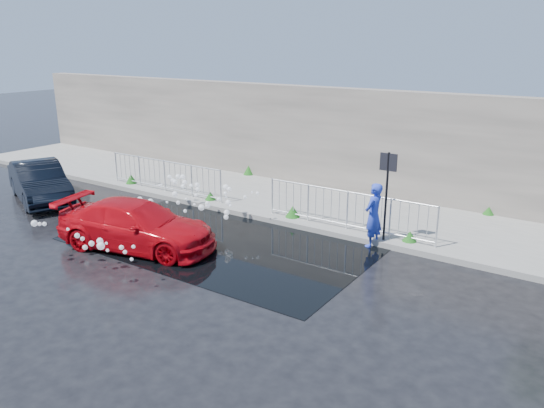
% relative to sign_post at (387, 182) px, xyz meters
% --- Properties ---
extents(ground, '(90.00, 90.00, 0.00)m').
position_rel_sign_post_xyz_m(ground, '(-4.20, -3.10, -1.72)').
color(ground, black).
rests_on(ground, ground).
extents(pavement, '(30.00, 4.00, 0.15)m').
position_rel_sign_post_xyz_m(pavement, '(-4.20, 1.90, -1.65)').
color(pavement, slate).
rests_on(pavement, ground).
extents(curb, '(30.00, 0.25, 0.16)m').
position_rel_sign_post_xyz_m(curb, '(-4.20, -0.10, -1.64)').
color(curb, slate).
rests_on(curb, ground).
extents(retaining_wall, '(30.00, 0.60, 3.50)m').
position_rel_sign_post_xyz_m(retaining_wall, '(-4.20, 4.10, 0.18)').
color(retaining_wall, '#5C554E').
rests_on(retaining_wall, pavement).
extents(puddle, '(8.00, 5.00, 0.01)m').
position_rel_sign_post_xyz_m(puddle, '(-3.70, -2.10, -1.72)').
color(puddle, black).
rests_on(puddle, ground).
extents(sign_post, '(0.45, 0.06, 2.50)m').
position_rel_sign_post_xyz_m(sign_post, '(0.00, 0.00, 0.00)').
color(sign_post, black).
rests_on(sign_post, ground).
extents(railing_left, '(5.05, 0.05, 1.10)m').
position_rel_sign_post_xyz_m(railing_left, '(-8.20, 0.25, -0.99)').
color(railing_left, silver).
rests_on(railing_left, pavement).
extents(railing_right, '(5.05, 0.05, 1.10)m').
position_rel_sign_post_xyz_m(railing_right, '(-1.20, 0.25, -0.99)').
color(railing_right, silver).
rests_on(railing_right, pavement).
extents(weeds, '(12.17, 3.93, 0.36)m').
position_rel_sign_post_xyz_m(weeds, '(-4.69, 1.41, -1.41)').
color(weeds, '#164F15').
rests_on(weeds, pavement).
extents(water_spray, '(3.64, 5.47, 1.05)m').
position_rel_sign_post_xyz_m(water_spray, '(-5.54, -2.22, -0.96)').
color(water_spray, white).
rests_on(water_spray, ground).
extents(red_car, '(4.53, 2.66, 1.23)m').
position_rel_sign_post_xyz_m(red_car, '(-5.26, -3.73, -1.11)').
color(red_car, '#BA0710').
rests_on(red_car, ground).
extents(dark_car, '(4.25, 2.85, 1.32)m').
position_rel_sign_post_xyz_m(dark_car, '(-11.18, -2.60, -1.06)').
color(dark_car, black).
rests_on(dark_car, ground).
extents(person, '(0.49, 0.67, 1.71)m').
position_rel_sign_post_xyz_m(person, '(-0.23, -0.22, -0.87)').
color(person, blue).
rests_on(person, ground).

